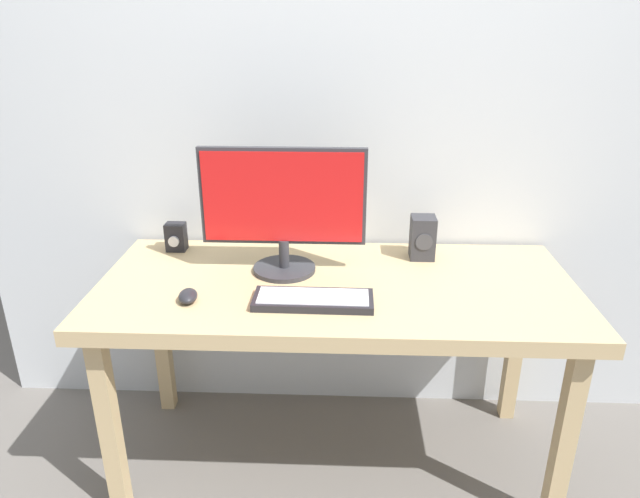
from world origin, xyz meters
name	(u,v)px	position (x,y,z in m)	size (l,w,h in m)	color
ground_plane	(334,456)	(0.00, 0.00, 0.00)	(6.00, 6.00, 0.00)	slate
wall_back	(340,43)	(0.00, 0.40, 1.50)	(2.90, 0.04, 3.00)	silver
desk	(336,301)	(0.00, 0.00, 0.68)	(1.62, 0.73, 0.75)	tan
monitor	(283,207)	(-0.19, 0.09, 0.99)	(0.57, 0.22, 0.44)	#333338
keyboard_primary	(313,300)	(-0.07, -0.16, 0.77)	(0.38, 0.14, 0.03)	#232328
mouse	(188,296)	(-0.47, -0.16, 0.77)	(0.06, 0.09, 0.04)	#232328
speaker_right	(423,237)	(0.31, 0.22, 0.83)	(0.09, 0.09, 0.16)	#333338
audio_controller	(176,237)	(-0.62, 0.26, 0.81)	(0.07, 0.07, 0.11)	#232328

